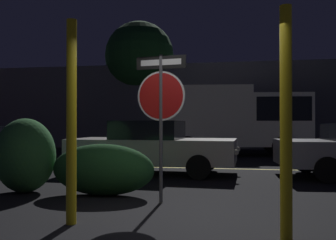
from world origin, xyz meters
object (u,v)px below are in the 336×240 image
object	(u,v)px
yellow_pole_right	(286,122)
tree_0	(140,56)
delivery_truck	(235,117)
yellow_pole_left	(71,122)
passing_car_2	(152,147)
hedge_bush_2	(103,170)
stop_sign	(161,98)
hedge_bush_1	(25,155)

from	to	relation	value
yellow_pole_right	tree_0	xyz separation A→B (m)	(-5.87, 16.27, 3.84)
delivery_truck	tree_0	world-z (taller)	tree_0
yellow_pole_left	passing_car_2	size ratio (longest dim) A/B	0.60
tree_0	passing_car_2	bearing A→B (deg)	-74.05
yellow_pole_right	delivery_truck	world-z (taller)	delivery_truck
hedge_bush_2	delivery_truck	distance (m)	10.01
delivery_truck	stop_sign	bearing A→B (deg)	-12.21
hedge_bush_1	passing_car_2	bearing A→B (deg)	60.15
yellow_pole_right	passing_car_2	xyz separation A→B (m)	(-2.77, 5.43, -0.64)
hedge_bush_2	yellow_pole_right	bearing A→B (deg)	-36.23
passing_car_2	delivery_truck	xyz separation A→B (m)	(2.24, 6.41, 0.91)
hedge_bush_1	passing_car_2	world-z (taller)	hedge_bush_1
hedge_bush_1	hedge_bush_2	xyz separation A→B (m)	(1.60, -0.02, -0.24)
stop_sign	hedge_bush_2	size ratio (longest dim) A/B	1.28
yellow_pole_left	yellow_pole_right	bearing A→B (deg)	-4.71
stop_sign	yellow_pole_right	bearing A→B (deg)	-36.37
stop_sign	yellow_pole_right	distance (m)	2.56
stop_sign	yellow_pole_left	world-z (taller)	yellow_pole_left
stop_sign	yellow_pole_left	distance (m)	1.84
delivery_truck	tree_0	xyz separation A→B (m)	(-5.34, 4.43, 3.57)
yellow_pole_right	passing_car_2	world-z (taller)	yellow_pole_right
hedge_bush_1	yellow_pole_right	bearing A→B (deg)	-25.78
hedge_bush_2	stop_sign	bearing A→B (deg)	-20.66
passing_car_2	yellow_pole_right	bearing A→B (deg)	29.82
delivery_truck	tree_0	distance (m)	7.80
stop_sign	hedge_bush_2	distance (m)	1.83
passing_car_2	tree_0	size ratio (longest dim) A/B	0.64
delivery_truck	passing_car_2	bearing A→B (deg)	-24.22
hedge_bush_1	delivery_truck	xyz separation A→B (m)	(4.08, 9.61, 0.90)
yellow_pole_left	passing_car_2	distance (m)	5.24
yellow_pole_left	hedge_bush_2	distance (m)	2.19
passing_car_2	tree_0	world-z (taller)	tree_0
yellow_pole_right	passing_car_2	size ratio (longest dim) A/B	0.59
stop_sign	hedge_bush_1	world-z (taller)	stop_sign
hedge_bush_2	passing_car_2	distance (m)	3.24
stop_sign	hedge_bush_1	distance (m)	3.02
yellow_pole_left	tree_0	world-z (taller)	tree_0
stop_sign	yellow_pole_left	size ratio (longest dim) A/B	0.92
stop_sign	tree_0	world-z (taller)	tree_0
yellow_pole_left	passing_car_2	xyz separation A→B (m)	(-0.02, 5.20, -0.66)
hedge_bush_1	tree_0	xyz separation A→B (m)	(-1.26, 14.04, 4.47)
hedge_bush_1	passing_car_2	xyz separation A→B (m)	(1.84, 3.20, -0.01)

